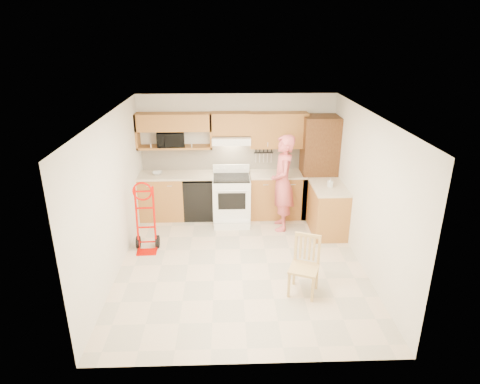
{
  "coord_description": "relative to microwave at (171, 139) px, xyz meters",
  "views": [
    {
      "loc": [
        -0.23,
        -6.07,
        3.67
      ],
      "look_at": [
        0.0,
        0.5,
        1.1
      ],
      "focal_mm": 31.14,
      "sensor_mm": 36.0,
      "label": 1
    }
  ],
  "objects": [
    {
      "name": "person",
      "position": [
        2.18,
        -0.74,
        -0.7
      ],
      "size": [
        0.46,
        0.69,
        1.88
      ],
      "primitive_type": "imported",
      "rotation": [
        0.0,
        0.0,
        -1.59
      ],
      "color": "#C75257",
      "rests_on": "ground"
    },
    {
      "name": "countertop_return",
      "position": [
        3.03,
        -0.94,
        -0.72
      ],
      "size": [
        0.63,
        1.0,
        0.04
      ],
      "primitive_type": "cube",
      "color": "beige",
      "rests_on": "cab_return_right"
    },
    {
      "name": "wall_front",
      "position": [
        1.33,
        -4.34,
        -0.39
      ],
      "size": [
        4.0,
        0.02,
        2.5
      ],
      "primitive_type": "cube",
      "color": "beige",
      "rests_on": "ground"
    },
    {
      "name": "countertop_right",
      "position": [
        2.16,
        -0.13,
        -0.72
      ],
      "size": [
        1.14,
        0.63,
        0.04
      ],
      "primitive_type": "cube",
      "color": "beige",
      "rests_on": "lower_cab_right"
    },
    {
      "name": "lower_cab_right",
      "position": [
        2.16,
        -0.14,
        -1.19
      ],
      "size": [
        1.14,
        0.6,
        0.9
      ],
      "primitive_type": "cube",
      "color": "#9C5F34",
      "rests_on": "ground"
    },
    {
      "name": "bowl",
      "position": [
        -0.29,
        -0.14,
        -0.67
      ],
      "size": [
        0.23,
        0.23,
        0.05
      ],
      "primitive_type": "imported",
      "rotation": [
        0.0,
        0.0,
        0.15
      ],
      "color": "white",
      "rests_on": "countertop_left"
    },
    {
      "name": "pantry_tall",
      "position": [
        2.98,
        -0.14,
        -0.59
      ],
      "size": [
        0.7,
        0.6,
        2.1
      ],
      "primitive_type": "cube",
      "color": "brown",
      "rests_on": "ground"
    },
    {
      "name": "microwave",
      "position": [
        0.0,
        0.0,
        0.0
      ],
      "size": [
        0.58,
        0.42,
        0.3
      ],
      "primitive_type": "imported",
      "rotation": [
        0.0,
        0.0,
        0.11
      ],
      "color": "black",
      "rests_on": "upper_shelf_mw"
    },
    {
      "name": "dining_chair",
      "position": [
        2.22,
        -2.94,
        -1.19
      ],
      "size": [
        0.54,
        0.56,
        0.9
      ],
      "primitive_type": null,
      "rotation": [
        0.0,
        0.0,
        -0.38
      ],
      "color": "tan",
      "rests_on": "ground"
    },
    {
      "name": "upper_cab_center",
      "position": [
        1.21,
        0.0,
        0.3
      ],
      "size": [
        0.76,
        0.33,
        0.44
      ],
      "primitive_type": "cube",
      "color": "#9C5F34",
      "rests_on": "wall_back"
    },
    {
      "name": "knife_strip",
      "position": [
        1.88,
        0.12,
        -0.4
      ],
      "size": [
        0.4,
        0.05,
        0.29
      ],
      "primitive_type": null,
      "color": "black",
      "rests_on": "backsplash"
    },
    {
      "name": "backsplash",
      "position": [
        1.33,
        0.15,
        -0.44
      ],
      "size": [
        3.92,
        0.03,
        0.55
      ],
      "primitive_type": "cube",
      "color": "beige",
      "rests_on": "wall_back"
    },
    {
      "name": "soap_bottle",
      "position": [
        3.03,
        -0.97,
        -0.62
      ],
      "size": [
        0.09,
        0.09,
        0.17
      ],
      "primitive_type": "imported",
      "rotation": [
        0.0,
        0.0,
        0.16
      ],
      "color": "white",
      "rests_on": "countertop_return"
    },
    {
      "name": "dishwasher",
      "position": [
        0.53,
        -0.14,
        -1.21
      ],
      "size": [
        0.6,
        0.6,
        0.85
      ],
      "primitive_type": "cube",
      "color": "black",
      "rests_on": "ground"
    },
    {
      "name": "hand_truck",
      "position": [
        -0.32,
        -1.56,
        -1.06
      ],
      "size": [
        0.47,
        0.43,
        1.16
      ],
      "primitive_type": null,
      "rotation": [
        0.0,
        0.0,
        0.03
      ],
      "color": "#CB0900",
      "rests_on": "ground"
    },
    {
      "name": "wall_right",
      "position": [
        3.34,
        -2.08,
        -0.39
      ],
      "size": [
        0.02,
        4.5,
        2.5
      ],
      "primitive_type": "cube",
      "color": "beige",
      "rests_on": "ground"
    },
    {
      "name": "range",
      "position": [
        1.2,
        -0.38,
        -1.09
      ],
      "size": [
        0.75,
        0.98,
        1.1
      ],
      "primitive_type": null,
      "color": "white",
      "rests_on": "ground"
    },
    {
      "name": "countertop_left",
      "position": [
        0.08,
        -0.13,
        -0.72
      ],
      "size": [
        1.5,
        0.63,
        0.04
      ],
      "primitive_type": "cube",
      "color": "beige",
      "rests_on": "lower_cab_left"
    },
    {
      "name": "ceiling",
      "position": [
        1.33,
        -2.08,
        0.87
      ],
      "size": [
        4.0,
        4.5,
        0.02
      ],
      "primitive_type": "cube",
      "color": "white",
      "rests_on": "ground"
    },
    {
      "name": "floor",
      "position": [
        1.33,
        -2.08,
        -1.65
      ],
      "size": [
        4.0,
        4.5,
        0.02
      ],
      "primitive_type": "cube",
      "color": "beige",
      "rests_on": "ground"
    },
    {
      "name": "upper_cab_right",
      "position": [
        2.16,
        0.0,
        0.16
      ],
      "size": [
        1.14,
        0.33,
        0.7
      ],
      "primitive_type": "cube",
      "color": "#9C5F34",
      "rests_on": "wall_back"
    },
    {
      "name": "wall_left",
      "position": [
        -0.68,
        -2.08,
        -0.39
      ],
      "size": [
        0.02,
        4.5,
        2.5
      ],
      "primitive_type": "cube",
      "color": "beige",
      "rests_on": "ground"
    },
    {
      "name": "lower_cab_left",
      "position": [
        -0.22,
        -0.14,
        -1.19
      ],
      "size": [
        0.9,
        0.6,
        0.9
      ],
      "primitive_type": "cube",
      "color": "#9C5F34",
      "rests_on": "ground"
    },
    {
      "name": "upper_cab_left",
      "position": [
        0.08,
        0.0,
        0.34
      ],
      "size": [
        1.5,
        0.33,
        0.34
      ],
      "primitive_type": "cube",
      "color": "#9C5F34",
      "rests_on": "wall_back"
    },
    {
      "name": "upper_shelf_mw",
      "position": [
        0.08,
        0.0,
        -0.17
      ],
      "size": [
        1.5,
        0.33,
        0.04
      ],
      "primitive_type": "cube",
      "color": "#9C5F34",
      "rests_on": "wall_back"
    },
    {
      "name": "range_hood",
      "position": [
        1.21,
        -0.06,
        -0.01
      ],
      "size": [
        0.76,
        0.46,
        0.14
      ],
      "primitive_type": "cube",
      "color": "white",
      "rests_on": "wall_back"
    },
    {
      "name": "wall_back",
      "position": [
        1.33,
        0.17,
        -0.39
      ],
      "size": [
        4.0,
        0.02,
        2.5
      ],
      "primitive_type": "cube",
      "color": "beige",
      "rests_on": "ground"
    },
    {
      "name": "cab_return_right",
      "position": [
        3.03,
        -0.94,
        -1.19
      ],
      "size": [
        0.6,
        1.0,
        0.9
      ],
      "primitive_type": "cube",
      "color": "#9C5F34",
      "rests_on": "ground"
    }
  ]
}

